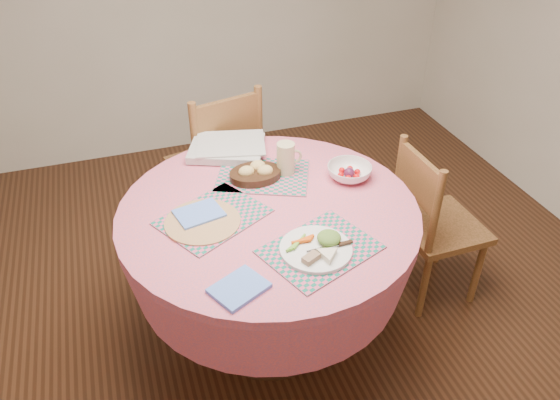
{
  "coord_description": "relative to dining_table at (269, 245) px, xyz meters",
  "views": [
    {
      "loc": [
        -0.53,
        -1.73,
        2.06
      ],
      "look_at": [
        0.05,
        0.0,
        0.78
      ],
      "focal_mm": 35.0,
      "sensor_mm": 36.0,
      "label": 1
    }
  ],
  "objects": [
    {
      "name": "latte_mug",
      "position": [
        0.16,
        0.23,
        0.27
      ],
      "size": [
        0.12,
        0.08,
        0.14
      ],
      "color": "#C9BB8A",
      "rests_on": "placemat_back"
    },
    {
      "name": "chair_back",
      "position": [
        -0.03,
        0.82,
        -0.05
      ],
      "size": [
        0.53,
        0.52,
        0.96
      ],
      "rotation": [
        0.0,
        0.0,
        3.38
      ],
      "color": "brown",
      "rests_on": "ground"
    },
    {
      "name": "chair_right",
      "position": [
        0.85,
        0.04,
        -0.11
      ],
      "size": [
        0.39,
        0.4,
        0.86
      ],
      "rotation": [
        0.0,
        0.0,
        1.59
      ],
      "color": "brown",
      "rests_on": "ground"
    },
    {
      "name": "napkin_near",
      "position": [
        -0.24,
        -0.42,
        0.2
      ],
      "size": [
        0.22,
        0.21,
        0.01
      ],
      "primitive_type": "cube",
      "rotation": [
        0.0,
        0.0,
        0.46
      ],
      "color": "#5C87EE",
      "rests_on": "dining_table"
    },
    {
      "name": "ground",
      "position": [
        0.0,
        0.0,
        -0.56
      ],
      "size": [
        4.0,
        4.0,
        0.0
      ],
      "primitive_type": "plane",
      "color": "#331C0F",
      "rests_on": "ground"
    },
    {
      "name": "placemat_front",
      "position": [
        0.1,
        -0.31,
        0.2
      ],
      "size": [
        0.48,
        0.42,
        0.01
      ],
      "primitive_type": "cube",
      "rotation": [
        0.0,
        0.0,
        0.37
      ],
      "color": "#136E5A",
      "rests_on": "dining_table"
    },
    {
      "name": "placemat_left",
      "position": [
        -0.23,
        0.01,
        0.2
      ],
      "size": [
        0.49,
        0.46,
        0.01
      ],
      "primitive_type": "cube",
      "rotation": [
        0.0,
        0.0,
        0.5
      ],
      "color": "#136E5A",
      "rests_on": "dining_table"
    },
    {
      "name": "napkin_far",
      "position": [
        -0.28,
        0.03,
        0.21
      ],
      "size": [
        0.21,
        0.18,
        0.01
      ],
      "primitive_type": "cube",
      "rotation": [
        0.0,
        0.0,
        0.22
      ],
      "color": "#5C87EE",
      "rests_on": "placemat_left"
    },
    {
      "name": "placemat_back",
      "position": [
        0.05,
        0.24,
        0.2
      ],
      "size": [
        0.49,
        0.44,
        0.01
      ],
      "primitive_type": "cube",
      "rotation": [
        0.0,
        0.0,
        -0.41
      ],
      "color": "#136E5A",
      "rests_on": "dining_table"
    },
    {
      "name": "dinner_plate",
      "position": [
        0.09,
        -0.32,
        0.22
      ],
      "size": [
        0.27,
        0.27,
        0.05
      ],
      "rotation": [
        0.0,
        0.0,
        0.46
      ],
      "color": "white",
      "rests_on": "placemat_front"
    },
    {
      "name": "wicker_trivet",
      "position": [
        -0.28,
        -0.01,
        0.2
      ],
      "size": [
        0.3,
        0.3,
        0.01
      ],
      "primitive_type": "cylinder",
      "color": "#A46D47",
      "rests_on": "dining_table"
    },
    {
      "name": "fruit_bowl",
      "position": [
        0.41,
        0.11,
        0.22
      ],
      "size": [
        0.26,
        0.26,
        0.06
      ],
      "rotation": [
        0.0,
        0.0,
        0.4
      ],
      "color": "white",
      "rests_on": "dining_table"
    },
    {
      "name": "bread_bowl",
      "position": [
        0.01,
        0.23,
        0.23
      ],
      "size": [
        0.23,
        0.23,
        0.08
      ],
      "color": "black",
      "rests_on": "placemat_back"
    },
    {
      "name": "newspaper_stack",
      "position": [
        -0.05,
        0.5,
        0.22
      ],
      "size": [
        0.42,
        0.38,
        0.04
      ],
      "rotation": [
        0.0,
        0.0,
        -0.39
      ],
      "color": "silver",
      "rests_on": "dining_table"
    },
    {
      "name": "dining_table",
      "position": [
        0.0,
        0.0,
        0.0
      ],
      "size": [
        1.24,
        1.24,
        0.75
      ],
      "color": "#C35B81",
      "rests_on": "ground"
    }
  ]
}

